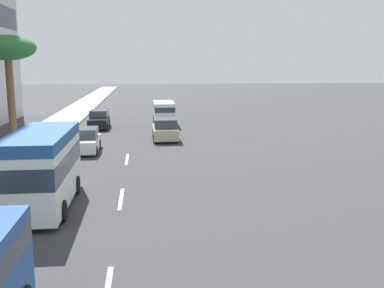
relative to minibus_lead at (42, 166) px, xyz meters
name	(u,v)px	position (x,y,z in m)	size (l,w,h in m)	color
ground_plane	(130,136)	(18.45, -3.15, -1.76)	(198.00, 198.00, 0.00)	#38383A
sidewalk_right	(41,137)	(18.45, 4.12, -1.68)	(162.00, 3.99, 0.15)	#9E9B93
lane_stripe_mid	(121,199)	(0.81, -3.15, -1.75)	(3.20, 0.16, 0.01)	silver
lane_stripe_far	(127,159)	(9.30, -3.15, -1.75)	(3.20, 0.16, 0.01)	silver
minibus_lead	(42,166)	(0.00, 0.00, 0.00)	(6.46, 2.37, 3.22)	silver
van_second	(164,112)	(25.25, -6.30, -0.46)	(4.75, 2.08, 2.26)	white
car_third	(99,120)	(23.59, -0.12, -0.96)	(4.44, 1.80, 1.70)	black
car_fourth	(165,130)	(16.26, -5.95, -0.95)	(4.10, 1.96, 1.72)	beige
car_fifth	(84,141)	(11.99, -0.20, -0.99)	(4.05, 1.94, 1.63)	white
palm_tree	(8,51)	(13.18, 4.77, 5.06)	(3.77, 3.77, 7.75)	brown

